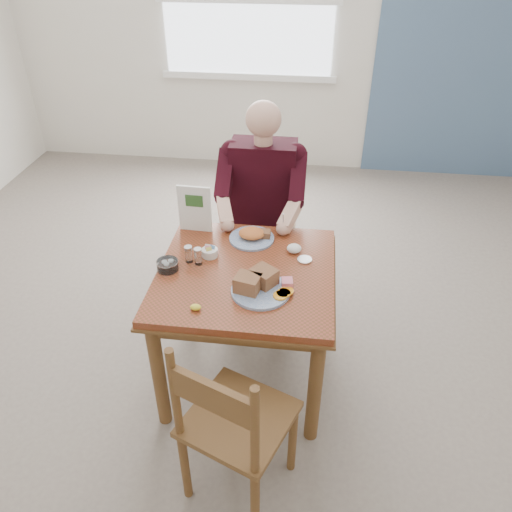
# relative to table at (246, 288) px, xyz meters

# --- Properties ---
(floor) EXTENTS (6.00, 6.00, 0.00)m
(floor) POSITION_rel_table_xyz_m (0.00, 0.00, -0.64)
(floor) COLOR #6A5C55
(floor) RESTS_ON ground
(wall_back) EXTENTS (5.50, 0.00, 5.50)m
(wall_back) POSITION_rel_table_xyz_m (0.00, 3.00, 0.76)
(wall_back) COLOR silver
(wall_back) RESTS_ON ground
(accent_panel) EXTENTS (1.60, 0.02, 2.80)m
(accent_panel) POSITION_rel_table_xyz_m (1.60, 2.98, 0.76)
(accent_panel) COLOR #486486
(accent_panel) RESTS_ON ground
(lemon_wedge) EXTENTS (0.06, 0.05, 0.03)m
(lemon_wedge) POSITION_rel_table_xyz_m (-0.19, -0.33, 0.13)
(lemon_wedge) COLOR yellow
(lemon_wedge) RESTS_ON table
(napkin) EXTENTS (0.09, 0.08, 0.05)m
(napkin) POSITION_rel_table_xyz_m (0.23, 0.20, 0.14)
(napkin) COLOR white
(napkin) RESTS_ON table
(metal_dish) EXTENTS (0.09, 0.09, 0.01)m
(metal_dish) POSITION_rel_table_xyz_m (0.29, 0.13, 0.12)
(metal_dish) COLOR silver
(metal_dish) RESTS_ON table
(window) EXTENTS (1.72, 0.04, 1.42)m
(window) POSITION_rel_table_xyz_m (-0.40, 2.97, 0.96)
(window) COLOR white
(window) RESTS_ON wall_back
(table) EXTENTS (0.92, 0.92, 0.75)m
(table) POSITION_rel_table_xyz_m (0.00, 0.00, 0.00)
(table) COLOR maroon
(table) RESTS_ON ground
(chair_far) EXTENTS (0.42, 0.42, 0.95)m
(chair_far) POSITION_rel_table_xyz_m (0.00, 0.80, -0.16)
(chair_far) COLOR brown
(chair_far) RESTS_ON ground
(chair_near) EXTENTS (0.55, 0.55, 0.95)m
(chair_near) POSITION_rel_table_xyz_m (0.05, -0.73, -0.16)
(chair_near) COLOR brown
(chair_near) RESTS_ON ground
(diner) EXTENTS (0.53, 0.56, 1.39)m
(diner) POSITION_rel_table_xyz_m (0.00, 0.71, 0.17)
(diner) COLOR tan
(diner) RESTS_ON chair_far
(near_plate) EXTENTS (0.37, 0.37, 0.10)m
(near_plate) POSITION_rel_table_xyz_m (0.09, -0.15, 0.15)
(near_plate) COLOR white
(near_plate) RESTS_ON table
(far_plate) EXTENTS (0.25, 0.25, 0.07)m
(far_plate) POSITION_rel_table_xyz_m (-0.00, 0.30, 0.14)
(far_plate) COLOR white
(far_plate) RESTS_ON table
(caddy) EXTENTS (0.09, 0.09, 0.06)m
(caddy) POSITION_rel_table_xyz_m (-0.21, 0.11, 0.13)
(caddy) COLOR white
(caddy) RESTS_ON table
(shakers) EXTENTS (0.10, 0.06, 0.09)m
(shakers) POSITION_rel_table_xyz_m (-0.28, 0.04, 0.16)
(shakers) COLOR white
(shakers) RESTS_ON table
(creamer) EXTENTS (0.12, 0.12, 0.05)m
(creamer) POSITION_rel_table_xyz_m (-0.40, -0.04, 0.14)
(creamer) COLOR white
(creamer) RESTS_ON table
(menu) EXTENTS (0.19, 0.03, 0.28)m
(menu) POSITION_rel_table_xyz_m (-0.34, 0.36, 0.25)
(menu) COLOR white
(menu) RESTS_ON table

